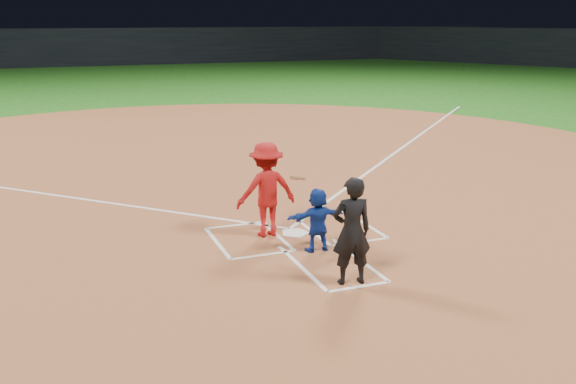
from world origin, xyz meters
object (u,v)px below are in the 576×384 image
object	(u,v)px
batter_at_plate	(266,190)
catcher	(318,220)
umpire	(352,231)
home_plate	(295,233)

from	to	relation	value
batter_at_plate	catcher	bearing A→B (deg)	-63.32
batter_at_plate	umpire	bearing A→B (deg)	-79.74
catcher	umpire	distance (m)	1.59
catcher	home_plate	bearing A→B (deg)	-87.74
catcher	batter_at_plate	distance (m)	1.34
catcher	batter_at_plate	size ratio (longest dim) A/B	0.64
home_plate	catcher	xyz separation A→B (m)	(0.03, -1.04, 0.59)
catcher	umpire	world-z (taller)	umpire
umpire	catcher	bearing A→B (deg)	-85.91
home_plate	umpire	size ratio (longest dim) A/B	0.34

